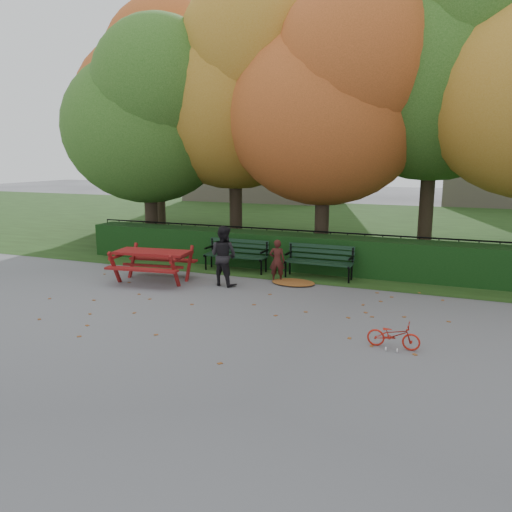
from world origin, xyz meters
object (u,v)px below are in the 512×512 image
at_px(child, 277,261).
at_px(bicycle, 394,335).
at_px(tree_a, 151,115).
at_px(picnic_table, 152,258).
at_px(tree_b, 242,87).
at_px(tree_d, 450,57).
at_px(adult, 223,256).
at_px(tree_f, 160,93).
at_px(bench_right, 319,259).
at_px(bench_left, 237,252).
at_px(tree_c, 334,99).

bearing_deg(child, bicycle, 118.43).
xyz_separation_m(tree_a, picnic_table, (2.40, -3.87, -3.89)).
bearing_deg(child, tree_b, -70.41).
bearing_deg(tree_d, bicycle, -92.49).
height_order(tree_a, child, tree_a).
relative_size(child, adult, 0.73).
height_order(tree_b, tree_f, tree_f).
bearing_deg(bench_right, tree_d, 51.77).
height_order(child, bicycle, child).
bearing_deg(picnic_table, bench_left, 46.15).
distance_m(adult, bicycle, 5.27).
bearing_deg(tree_c, bicycle, -67.79).
height_order(tree_b, bench_right, tree_b).
height_order(tree_b, child, tree_b).
height_order(tree_c, bench_right, tree_c).
distance_m(picnic_table, bicycle, 6.76).
height_order(tree_b, bicycle, tree_b).
height_order(tree_d, adult, tree_d).
relative_size(tree_c, bicycle, 9.07).
distance_m(tree_d, child, 7.86).
height_order(tree_a, picnic_table, tree_a).
distance_m(tree_a, tree_d, 9.33).
bearing_deg(bench_right, picnic_table, -152.84).
bearing_deg(tree_b, picnic_table, -93.88).
distance_m(tree_c, bicycle, 8.50).
distance_m(bench_left, picnic_table, 2.49).
height_order(bench_left, adult, adult).
relative_size(tree_c, picnic_table, 3.87).
bearing_deg(bench_left, picnic_table, -126.68).
bearing_deg(tree_d, bench_left, -145.74).
bearing_deg(bicycle, adult, 59.19).
height_order(tree_a, bench_left, tree_a).
xyz_separation_m(tree_b, bench_right, (3.54, -3.04, -4.88)).
xyz_separation_m(bench_right, child, (-0.91, -0.80, 0.03)).
relative_size(tree_c, tree_f, 0.87).
bearing_deg(bench_left, bicycle, -42.03).
relative_size(tree_a, tree_c, 0.94).
height_order(picnic_table, adult, adult).
distance_m(tree_c, child, 5.29).
height_order(bench_left, picnic_table, bench_left).
xyz_separation_m(tree_a, tree_c, (6.02, 0.38, 0.30)).
bearing_deg(tree_b, bicycle, -51.07).
distance_m(tree_f, bench_left, 9.56).
relative_size(bench_left, bench_right, 1.00).
bearing_deg(tree_f, adult, -49.15).
bearing_deg(bicycle, child, 43.84).
bearing_deg(tree_d, adult, -133.08).
height_order(tree_a, adult, tree_a).
xyz_separation_m(tree_c, picnic_table, (-3.62, -4.25, -4.19)).
distance_m(tree_d, picnic_table, 10.18).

